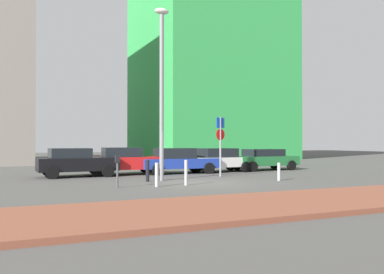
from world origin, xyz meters
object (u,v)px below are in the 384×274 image
at_px(traffic_bollard_mid, 157,175).
at_px(parked_car_red, 123,161).
at_px(traffic_bollard_near, 279,172).
at_px(street_lamp, 162,81).
at_px(parked_car_blue, 178,160).
at_px(traffic_bollard_far, 148,171).
at_px(parking_sign_post, 220,139).
at_px(parked_car_white, 219,159).
at_px(parking_meter, 117,167).
at_px(traffic_bollard_edge, 186,173).
at_px(parked_car_black, 76,162).
at_px(parked_car_green, 264,159).

bearing_deg(traffic_bollard_mid, parked_car_red, 86.90).
bearing_deg(traffic_bollard_near, street_lamp, 155.25).
height_order(parked_car_blue, street_lamp, street_lamp).
bearing_deg(traffic_bollard_far, parked_car_blue, 51.88).
xyz_separation_m(parked_car_red, parking_sign_post, (4.40, -3.41, 1.21)).
bearing_deg(street_lamp, parked_car_white, 37.33).
bearing_deg(parked_car_red, parking_sign_post, -37.77).
xyz_separation_m(parking_meter, traffic_bollard_near, (7.77, -0.10, -0.42)).
xyz_separation_m(street_lamp, traffic_bollard_edge, (0.18, -2.49, -4.23)).
height_order(parked_car_black, traffic_bollard_near, parked_car_black).
distance_m(parked_car_black, parking_meter, 6.16).
xyz_separation_m(parked_car_black, traffic_bollard_far, (2.61, -4.13, -0.29)).
relative_size(traffic_bollard_near, traffic_bollard_edge, 0.80).
xyz_separation_m(parked_car_white, parking_sign_post, (-1.56, -3.11, 1.23)).
relative_size(parked_car_red, parked_car_blue, 0.97).
relative_size(parked_car_red, street_lamp, 0.55).
xyz_separation_m(parked_car_green, traffic_bollard_near, (-3.56, -6.47, -0.31)).
distance_m(parked_car_red, parking_sign_post, 5.69).
relative_size(parked_car_red, traffic_bollard_near, 5.30).
xyz_separation_m(parked_car_blue, parked_car_green, (6.25, 0.35, -0.02)).
distance_m(parked_car_blue, traffic_bollard_near, 6.69).
xyz_separation_m(parked_car_black, traffic_bollard_near, (8.46, -6.22, -0.36)).
bearing_deg(parked_car_blue, parked_car_red, 171.30).
relative_size(parked_car_white, street_lamp, 0.49).
height_order(parked_car_red, traffic_bollard_edge, parked_car_red).
distance_m(parked_car_black, parked_car_blue, 5.77).
relative_size(parked_car_blue, traffic_bollard_edge, 4.34).
xyz_separation_m(parked_car_white, parked_car_green, (3.43, 0.16, -0.03)).
distance_m(parked_car_red, street_lamp, 5.88).
bearing_deg(parked_car_green, traffic_bollard_edge, -141.92).
bearing_deg(parked_car_black, parked_car_green, 1.18).
bearing_deg(traffic_bollard_edge, street_lamp, 94.22).
distance_m(parked_car_red, traffic_bollard_mid, 6.76).
bearing_deg(traffic_bollard_far, parking_meter, -133.95).
distance_m(parking_sign_post, traffic_bollard_near, 3.84).
distance_m(parked_car_white, parking_sign_post, 3.69).
height_order(street_lamp, traffic_bollard_mid, street_lamp).
height_order(traffic_bollard_mid, traffic_bollard_edge, traffic_bollard_edge).
distance_m(parking_meter, traffic_bollard_edge, 2.91).
relative_size(parked_car_blue, traffic_bollard_mid, 4.73).
xyz_separation_m(parked_car_black, parking_meter, (0.69, -6.12, 0.06)).
xyz_separation_m(traffic_bollard_far, traffic_bollard_edge, (0.97, -2.24, 0.04)).
height_order(parked_car_black, traffic_bollard_mid, parked_car_black).
height_order(parked_car_green, traffic_bollard_far, parked_car_green).
bearing_deg(parked_car_red, parked_car_blue, -8.70).
height_order(parked_car_green, street_lamp, street_lamp).
bearing_deg(parking_sign_post, traffic_bollard_edge, -135.93).
bearing_deg(parking_meter, traffic_bollard_mid, -8.93).
xyz_separation_m(parked_car_green, traffic_bollard_edge, (-8.45, -6.62, -0.20)).
relative_size(parked_car_green, parking_meter, 3.59).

